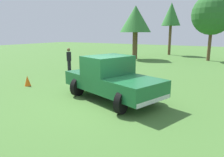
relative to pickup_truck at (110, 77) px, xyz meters
The scene contains 7 objects.
ground_plane 1.11m from the pickup_truck, 10.47° to the right, with size 80.00×80.00×0.00m, color #477533.
pickup_truck is the anchor object (origin of this frame).
person_bystander 6.66m from the pickup_truck, 123.49° to the right, with size 0.37×0.37×1.72m.
tree_back_left 14.47m from the pickup_truck, 159.78° to the right, with size 3.25×3.25×5.47m.
tree_back_right 19.75m from the pickup_truck, behind, with size 2.29×2.29×6.29m.
tree_far_center 16.12m from the pickup_truck, behind, with size 3.88×3.88×6.40m.
traffic_cone 4.96m from the pickup_truck, 86.17° to the right, with size 0.32×0.32×0.55m, color orange.
Camera 1 is at (6.82, 4.54, 2.78)m, focal length 33.76 mm.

